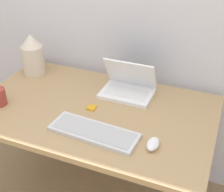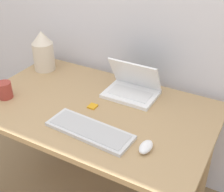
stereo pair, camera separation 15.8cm
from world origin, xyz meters
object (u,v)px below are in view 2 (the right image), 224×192
Objects in this scene: mug at (5,90)px; vase at (43,51)px; mp3_player at (93,106)px; laptop at (132,87)px; keyboard at (90,130)px; mouse at (146,147)px.

vase is at bearing 95.08° from mug.
mug is (-0.48, -0.15, 0.04)m from mp3_player.
laptop reaches higher than mug.
vase is 0.58m from mp3_player.
keyboard is 0.29m from mouse.
vase reaches higher than keyboard.
mug reaches higher than mouse.
mug is at bearing -162.42° from mp3_player.
vase reaches higher than laptop.
keyboard is 0.76m from vase.
mouse is 1.98× the size of mp3_player.
keyboard is (-0.03, -0.41, -0.04)m from laptop.
mp3_player is 0.51× the size of mug.
laptop reaches higher than mp3_player.
mouse is at bearing -57.04° from laptop.
vase is (-0.91, 0.42, 0.11)m from mouse.
vase is 0.40m from mug.
mp3_player is at bearing -120.01° from laptop.
vase is 5.41× the size of mp3_player.
mouse is 1.02× the size of mug.
laptop is at bearing 59.99° from mp3_player.
mouse reaches higher than mp3_player.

